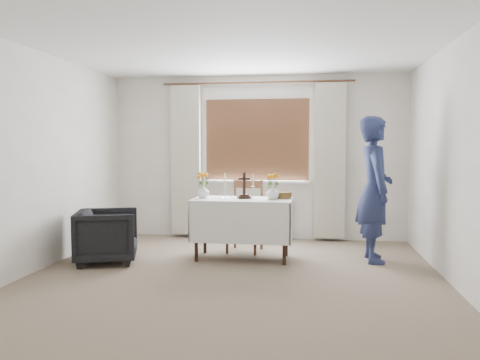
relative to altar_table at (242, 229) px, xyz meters
name	(u,v)px	position (x,y,z in m)	size (l,w,h in m)	color
ground	(230,284)	(0.03, -1.11, -0.38)	(5.00, 5.00, 0.00)	#846F5B
altar_table	(242,229)	(0.00, 0.00, 0.00)	(1.24, 0.64, 0.76)	white
wooden_chair	(245,216)	(-0.03, 0.42, 0.10)	(0.44, 0.44, 0.96)	brown
armchair	(107,236)	(-1.61, -0.43, -0.05)	(0.70, 0.72, 0.65)	black
person	(375,189)	(1.62, 0.12, 0.51)	(0.65, 0.43, 1.79)	navy
radiator	(256,219)	(0.03, 1.31, -0.08)	(1.10, 0.10, 0.60)	white
wooden_cross	(244,185)	(0.02, 0.02, 0.55)	(0.16, 0.11, 0.33)	black
candlestick_left	(225,186)	(-0.22, 0.01, 0.54)	(0.09, 0.09, 0.32)	white
candlestick_right	(253,186)	(0.13, 0.02, 0.54)	(0.09, 0.09, 0.32)	white
flower_vase_left	(203,191)	(-0.51, 0.02, 0.46)	(0.16, 0.16, 0.17)	white
flower_vase_right	(272,193)	(0.38, -0.02, 0.47)	(0.16, 0.16, 0.17)	white
wicker_basket	(283,195)	(0.50, 0.13, 0.42)	(0.22, 0.22, 0.08)	brown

